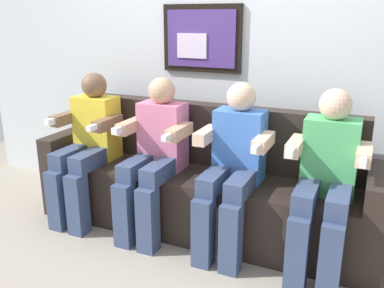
{
  "coord_description": "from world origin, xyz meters",
  "views": [
    {
      "loc": [
        1.07,
        -2.23,
        1.51
      ],
      "look_at": [
        0.0,
        0.15,
        0.7
      ],
      "focal_mm": 38.58,
      "sensor_mm": 36.0,
      "label": 1
    }
  ],
  "objects": [
    {
      "name": "person_leftmost",
      "position": [
        -0.87,
        0.16,
        0.61
      ],
      "size": [
        0.46,
        0.56,
        1.11
      ],
      "color": "yellow",
      "rests_on": "ground_plane"
    },
    {
      "name": "couch",
      "position": [
        0.0,
        0.33,
        0.31
      ],
      "size": [
        2.45,
        0.58,
        0.9
      ],
      "color": "#2D231E",
      "rests_on": "ground_plane"
    },
    {
      "name": "back_wall_assembly",
      "position": [
        -0.0,
        0.76,
        1.3
      ],
      "size": [
        4.85,
        0.1,
        2.6
      ],
      "color": "silver",
      "rests_on": "ground_plane"
    },
    {
      "name": "person_right_center",
      "position": [
        0.29,
        0.16,
        0.61
      ],
      "size": [
        0.46,
        0.56,
        1.11
      ],
      "color": "#3F72CC",
      "rests_on": "ground_plane"
    },
    {
      "name": "person_rightmost",
      "position": [
        0.87,
        0.16,
        0.61
      ],
      "size": [
        0.46,
        0.56,
        1.11
      ],
      "color": "#4CB266",
      "rests_on": "ground_plane"
    },
    {
      "name": "person_left_center",
      "position": [
        -0.29,
        0.16,
        0.61
      ],
      "size": [
        0.46,
        0.56,
        1.11
      ],
      "color": "pink",
      "rests_on": "ground_plane"
    },
    {
      "name": "ground_plane",
      "position": [
        0.0,
        0.0,
        0.0
      ],
      "size": [
        6.31,
        6.31,
        0.0
      ],
      "primitive_type": "plane",
      "color": "#9E9384"
    }
  ]
}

